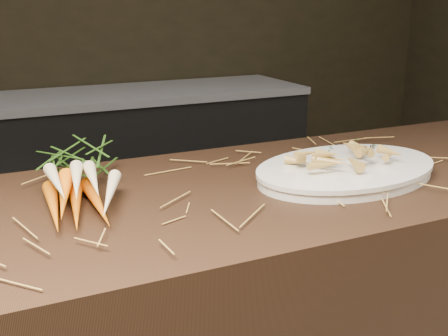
# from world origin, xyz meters

# --- Properties ---
(back_counter) EXTENTS (1.82, 0.62, 0.84)m
(back_counter) POSITION_xyz_m (0.30, 2.18, 0.42)
(back_counter) COLOR black
(back_counter) RESTS_ON ground
(straw_bedding) EXTENTS (1.40, 0.60, 0.02)m
(straw_bedding) POSITION_xyz_m (0.00, 0.30, 0.91)
(straw_bedding) COLOR #A88834
(straw_bedding) RESTS_ON main_counter
(root_veg_bunch) EXTENTS (0.21, 0.51, 0.09)m
(root_veg_bunch) POSITION_xyz_m (-0.40, 0.43, 0.94)
(root_veg_bunch) COLOR #DE630A
(root_veg_bunch) RESTS_ON main_counter
(serving_platter) EXTENTS (0.55, 0.41, 0.03)m
(serving_platter) POSITION_xyz_m (0.23, 0.26, 0.91)
(serving_platter) COLOR white
(serving_platter) RESTS_ON main_counter
(roasted_veg_heap) EXTENTS (0.27, 0.22, 0.06)m
(roasted_veg_heap) POSITION_xyz_m (0.23, 0.26, 0.95)
(roasted_veg_heap) COLOR #A78537
(roasted_veg_heap) RESTS_ON serving_platter
(serving_fork) EXTENTS (0.13, 0.16, 0.00)m
(serving_fork) POSITION_xyz_m (0.41, 0.27, 0.93)
(serving_fork) COLOR silver
(serving_fork) RESTS_ON serving_platter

